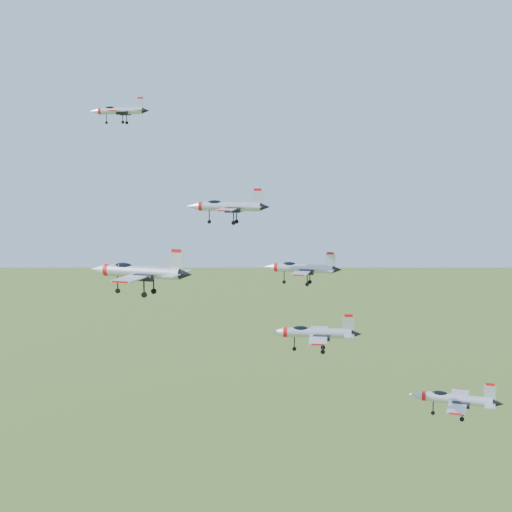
% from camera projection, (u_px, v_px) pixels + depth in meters
% --- Properties ---
extents(jet_lead, '(10.56, 8.83, 2.83)m').
position_uv_depth(jet_lead, '(119.00, 111.00, 120.74)').
color(jet_lead, '#B7BCC5').
extents(jet_left_high, '(12.47, 10.43, 3.34)m').
position_uv_depth(jet_left_high, '(227.00, 206.00, 104.04)').
color(jet_left_high, '#B7BCC5').
extents(jet_right_high, '(13.96, 11.46, 3.74)m').
position_uv_depth(jet_right_high, '(139.00, 271.00, 87.24)').
color(jet_right_high, '#B7BCC5').
extents(jet_left_low, '(12.31, 10.17, 3.29)m').
position_uv_depth(jet_left_low, '(301.00, 268.00, 108.59)').
color(jet_left_low, '#B7BCC5').
extents(jet_right_low, '(11.25, 9.48, 3.03)m').
position_uv_depth(jet_right_low, '(314.00, 333.00, 87.13)').
color(jet_right_low, '#B7BCC5').
extents(jet_trail, '(12.03, 9.88, 3.23)m').
position_uv_depth(jet_trail, '(454.00, 399.00, 92.54)').
color(jet_trail, '#B7BCC5').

